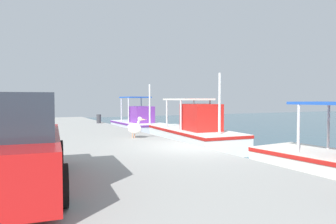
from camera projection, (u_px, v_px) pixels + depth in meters
quay_pier at (23, 176)px, 7.51m from camera, size 36.00×10.00×0.80m
fishing_boat_nearest at (138, 124)px, 20.37m from camera, size 5.07×2.26×3.17m
fishing_boat_second at (194, 133)px, 14.57m from camera, size 6.37×2.67×3.33m
pelican at (134, 128)px, 11.67m from camera, size 0.94×0.61×0.82m
parked_car at (4, 146)px, 5.03m from camera, size 4.27×2.23×1.57m
mooring_bollard_nearest at (99, 119)px, 18.91m from camera, size 0.27×0.27×0.54m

